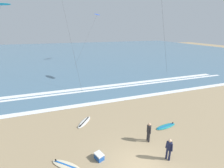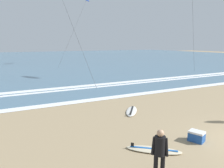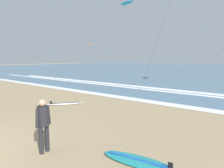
{
  "view_description": "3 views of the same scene",
  "coord_description": "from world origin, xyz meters",
  "px_view_note": "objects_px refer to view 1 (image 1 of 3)",
  "views": [
    {
      "loc": [
        -4.21,
        -6.7,
        8.23
      ],
      "look_at": [
        1.33,
        9.24,
        2.43
      ],
      "focal_mm": 25.67,
      "sensor_mm": 36.0,
      "label": 1
    },
    {
      "loc": [
        -9.51,
        -4.68,
        4.07
      ],
      "look_at": [
        -0.89,
        11.74,
        0.67
      ],
      "focal_mm": 36.6,
      "sensor_mm": 36.0,
      "label": 2
    },
    {
      "loc": [
        6.59,
        -0.93,
        2.76
      ],
      "look_at": [
        -0.9,
        9.03,
        1.06
      ],
      "focal_mm": 30.57,
      "sensor_mm": 36.0,
      "label": 3
    }
  ],
  "objects_px": {
    "surfer_background_far": "(169,148)",
    "surfboard_right_spare": "(84,122)",
    "surfboard_near_water": "(166,126)",
    "cooler_box": "(99,156)",
    "surfboard_left_pile": "(66,165)",
    "kite_blue_high_left": "(97,15)",
    "surfer_right_near": "(149,131)",
    "kite_cyan_mid_center": "(1,5)"
  },
  "relations": [
    {
      "from": "surfer_background_far",
      "to": "surfboard_right_spare",
      "type": "height_order",
      "value": "surfer_background_far"
    },
    {
      "from": "surfer_background_far",
      "to": "surfboard_right_spare",
      "type": "relative_size",
      "value": 0.79
    },
    {
      "from": "surfboard_near_water",
      "to": "cooler_box",
      "type": "xyz_separation_m",
      "value": [
        -6.55,
        -1.67,
        0.18
      ]
    },
    {
      "from": "surfboard_right_spare",
      "to": "surfboard_near_water",
      "type": "xyz_separation_m",
      "value": [
        6.74,
        -3.06,
        0.0
      ]
    },
    {
      "from": "surfboard_near_water",
      "to": "surfboard_left_pile",
      "type": "distance_m",
      "value": 8.82
    },
    {
      "from": "surfboard_near_water",
      "to": "kite_blue_high_left",
      "type": "xyz_separation_m",
      "value": [
        2.46,
        33.31,
        11.63
      ]
    },
    {
      "from": "surfboard_right_spare",
      "to": "surfboard_near_water",
      "type": "bearing_deg",
      "value": -24.44
    },
    {
      "from": "surfer_background_far",
      "to": "cooler_box",
      "type": "bearing_deg",
      "value": 160.51
    },
    {
      "from": "surfboard_near_water",
      "to": "cooler_box",
      "type": "bearing_deg",
      "value": -165.7
    },
    {
      "from": "surfboard_right_spare",
      "to": "surfer_right_near",
      "type": "bearing_deg",
      "value": -44.97
    },
    {
      "from": "surfer_right_near",
      "to": "cooler_box",
      "type": "relative_size",
      "value": 2.18
    },
    {
      "from": "cooler_box",
      "to": "surfboard_right_spare",
      "type": "bearing_deg",
      "value": 92.21
    },
    {
      "from": "surfer_right_near",
      "to": "surfboard_right_spare",
      "type": "bearing_deg",
      "value": 135.03
    },
    {
      "from": "kite_blue_high_left",
      "to": "cooler_box",
      "type": "distance_m",
      "value": 37.89
    },
    {
      "from": "surfer_background_far",
      "to": "kite_blue_high_left",
      "type": "bearing_deg",
      "value": 82.64
    },
    {
      "from": "surfer_background_far",
      "to": "kite_blue_high_left",
      "type": "height_order",
      "value": "kite_blue_high_left"
    },
    {
      "from": "surfer_right_near",
      "to": "cooler_box",
      "type": "xyz_separation_m",
      "value": [
        -4.04,
        -0.51,
        -0.74
      ]
    },
    {
      "from": "surfer_right_near",
      "to": "surfboard_near_water",
      "type": "relative_size",
      "value": 0.74
    },
    {
      "from": "surfboard_right_spare",
      "to": "surfboard_near_water",
      "type": "distance_m",
      "value": 7.4
    },
    {
      "from": "surfer_background_far",
      "to": "cooler_box",
      "type": "relative_size",
      "value": 2.18
    },
    {
      "from": "surfer_right_near",
      "to": "cooler_box",
      "type": "bearing_deg",
      "value": -172.75
    },
    {
      "from": "surfer_background_far",
      "to": "kite_cyan_mid_center",
      "type": "distance_m",
      "value": 33.49
    },
    {
      "from": "kite_cyan_mid_center",
      "to": "cooler_box",
      "type": "bearing_deg",
      "value": -69.47
    },
    {
      "from": "kite_cyan_mid_center",
      "to": "cooler_box",
      "type": "relative_size",
      "value": 19.99
    },
    {
      "from": "surfboard_left_pile",
      "to": "kite_cyan_mid_center",
      "type": "height_order",
      "value": "kite_cyan_mid_center"
    },
    {
      "from": "kite_cyan_mid_center",
      "to": "surfboard_near_water",
      "type": "bearing_deg",
      "value": -56.49
    },
    {
      "from": "surfboard_left_pile",
      "to": "kite_blue_high_left",
      "type": "xyz_separation_m",
      "value": [
        11.14,
        34.85,
        11.63
      ]
    },
    {
      "from": "surfboard_near_water",
      "to": "cooler_box",
      "type": "relative_size",
      "value": 2.94
    },
    {
      "from": "surfer_background_far",
      "to": "surfboard_right_spare",
      "type": "distance_m",
      "value": 7.75
    },
    {
      "from": "cooler_box",
      "to": "surfboard_left_pile",
      "type": "bearing_deg",
      "value": 176.62
    },
    {
      "from": "surfer_right_near",
      "to": "surfboard_left_pile",
      "type": "bearing_deg",
      "value": -176.4
    },
    {
      "from": "surfer_background_far",
      "to": "surfboard_near_water",
      "type": "distance_m",
      "value": 4.01
    },
    {
      "from": "surfer_right_near",
      "to": "kite_cyan_mid_center",
      "type": "distance_m",
      "value": 31.68
    },
    {
      "from": "surfer_background_far",
      "to": "surfer_right_near",
      "type": "bearing_deg",
      "value": 97.26
    },
    {
      "from": "kite_blue_high_left",
      "to": "kite_cyan_mid_center",
      "type": "height_order",
      "value": "kite_cyan_mid_center"
    },
    {
      "from": "surfboard_left_pile",
      "to": "surfer_background_far",
      "type": "bearing_deg",
      "value": -14.38
    },
    {
      "from": "kite_blue_high_left",
      "to": "cooler_box",
      "type": "xyz_separation_m",
      "value": [
        -9.01,
        -34.98,
        -11.46
      ]
    },
    {
      "from": "surfboard_left_pile",
      "to": "kite_blue_high_left",
      "type": "height_order",
      "value": "kite_blue_high_left"
    },
    {
      "from": "surfboard_near_water",
      "to": "kite_blue_high_left",
      "type": "distance_m",
      "value": 35.37
    },
    {
      "from": "surfboard_near_water",
      "to": "surfer_background_far",
      "type": "bearing_deg",
      "value": -125.24
    },
    {
      "from": "surfboard_left_pile",
      "to": "cooler_box",
      "type": "relative_size",
      "value": 2.69
    },
    {
      "from": "surfboard_left_pile",
      "to": "kite_blue_high_left",
      "type": "distance_m",
      "value": 38.39
    }
  ]
}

